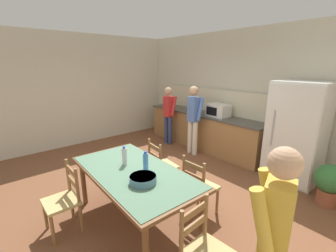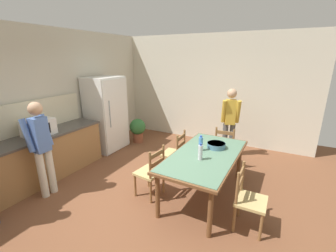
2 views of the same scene
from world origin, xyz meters
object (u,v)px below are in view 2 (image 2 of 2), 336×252
object	(u,v)px
potted_plant	(138,129)
refrigerator	(106,114)
person_at_counter	(41,145)
serving_bowl	(216,145)
dining_table	(205,158)
bottle_near_centre	(200,152)
chair_side_near_left	(248,200)
chair_side_far_right	(175,153)
chair_head_end	(225,147)
bottle_off_centre	(201,144)
person_by_table	(230,120)
microwave	(38,127)
chair_side_far_left	(151,172)

from	to	relation	value
potted_plant	refrigerator	bearing A→B (deg)	149.38
person_at_counter	serving_bowl	bearing A→B (deg)	-148.04
potted_plant	dining_table	bearing A→B (deg)	-122.72
bottle_near_centre	chair_side_near_left	xyz separation A→B (m)	(-0.21, -0.79, -0.46)
person_at_counter	chair_side_near_left	bearing A→B (deg)	-166.55
dining_table	chair_side_far_right	size ratio (longest dim) A/B	2.16
bottle_near_centre	chair_side_far_right	xyz separation A→B (m)	(0.70, 0.78, -0.46)
serving_bowl	chair_head_end	world-z (taller)	chair_head_end
bottle_off_centre	person_at_counter	distance (m)	2.64
chair_side_far_right	person_by_table	distance (m)	1.63
person_at_counter	person_by_table	size ratio (longest dim) A/B	1.01
dining_table	bottle_near_centre	xyz separation A→B (m)	(-0.24, 0.01, 0.20)
person_by_table	serving_bowl	bearing A→B (deg)	-15.09
bottle_off_centre	chair_side_near_left	world-z (taller)	bottle_off_centre
chair_side_near_left	potted_plant	bearing A→B (deg)	58.10
refrigerator	serving_bowl	distance (m)	3.05
refrigerator	chair_side_far_right	size ratio (longest dim) A/B	2.03
chair_side_far_right	person_by_table	xyz separation A→B (m)	(1.36, -0.76, 0.48)
refrigerator	potted_plant	bearing A→B (deg)	-30.62
serving_bowl	person_by_table	xyz separation A→B (m)	(1.47, 0.10, 0.09)
microwave	bottle_near_centre	distance (m)	3.00
chair_head_end	chair_side_near_left	xyz separation A→B (m)	(-1.72, -0.75, 0.00)
chair_side_far_left	chair_side_far_right	size ratio (longest dim) A/B	1.00
dining_table	chair_head_end	distance (m)	1.29
serving_bowl	chair_side_far_right	size ratio (longest dim) A/B	0.35
dining_table	potted_plant	world-z (taller)	dining_table
chair_side_near_left	chair_side_far_right	bearing A→B (deg)	59.98
microwave	bottle_off_centre	bearing A→B (deg)	-70.40
bottle_off_centre	chair_side_near_left	bearing A→B (deg)	-121.55
person_at_counter	person_by_table	bearing A→B (deg)	-128.29
chair_side_near_left	person_at_counter	bearing A→B (deg)	103.69
microwave	bottle_off_centre	world-z (taller)	microwave
bottle_off_centre	bottle_near_centre	bearing A→B (deg)	-161.11
chair_head_end	person_by_table	world-z (taller)	person_by_table
microwave	person_at_counter	world-z (taller)	person_at_counter
refrigerator	dining_table	xyz separation A→B (m)	(-0.87, -2.91, -0.22)
refrigerator	serving_bowl	size ratio (longest dim) A/B	5.77
bottle_near_centre	chair_side_far_right	world-z (taller)	bottle_near_centre
chair_side_far_left	chair_head_end	bearing A→B (deg)	160.37
microwave	bottle_off_centre	size ratio (longest dim) A/B	1.85
dining_table	chair_head_end	xyz separation A→B (m)	(1.26, -0.03, -0.26)
chair_side_far_right	potted_plant	xyz separation A→B (m)	(1.14, 1.70, -0.06)
microwave	potted_plant	bearing A→B (deg)	-10.16
serving_bowl	potted_plant	xyz separation A→B (m)	(1.26, 2.57, -0.44)
person_by_table	dining_table	bearing A→B (deg)	-18.46
chair_side_far_left	dining_table	bearing A→B (deg)	124.48
person_at_counter	dining_table	bearing A→B (deg)	-153.19
person_by_table	chair_head_end	bearing A→B (deg)	-13.55
person_at_counter	person_by_table	xyz separation A→B (m)	(3.03, -2.39, -0.01)
refrigerator	bottle_off_centre	xyz separation A→B (m)	(-0.77, -2.79, -0.02)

